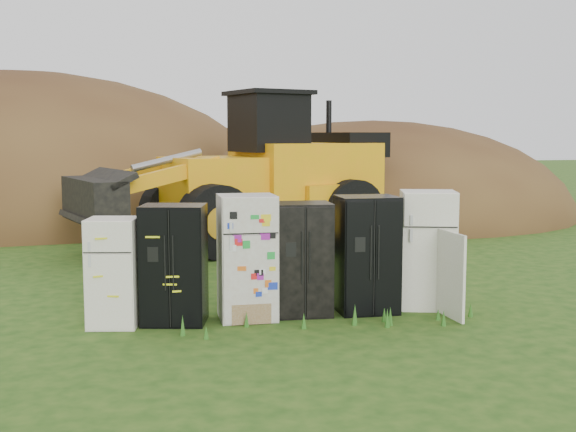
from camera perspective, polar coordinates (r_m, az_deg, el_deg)
The scene contains 10 objects.
ground at distance 11.23m, azimuth -0.53°, elevation -7.89°, with size 120.00×120.00×0.00m, color #1E4512.
fridge_leftmost at distance 10.80m, azimuth -13.62°, elevation -4.35°, with size 0.70×0.67×1.58m, color white, non-canonical shape.
fridge_black_side at distance 10.78m, azimuth -8.99°, elevation -3.79°, with size 0.92×0.72×1.76m, color black, non-canonical shape.
fridge_sticker at distance 10.91m, azimuth -3.25°, elevation -3.26°, with size 0.84×0.78×1.88m, color silver, non-canonical shape.
fridge_dark_mid at distance 11.16m, azimuth 1.07°, elevation -3.40°, with size 0.89×0.73×1.74m, color black, non-canonical shape.
fridge_black_right at distance 11.39m, azimuth 6.22°, elevation -3.02°, with size 0.91×0.76×1.83m, color black, non-canonical shape.
fridge_open_door at distance 11.84m, azimuth 10.95°, elevation -2.60°, with size 0.85×0.79×1.89m, color white, non-canonical shape.
wheel_loader at distance 17.73m, azimuth -4.29°, elevation 3.69°, with size 7.98×3.24×3.86m, color orange, non-canonical shape.
dirt_mound_right at distance 24.08m, azimuth 6.64°, elevation -0.22°, with size 13.89×10.19×6.49m, color #402514.
dirt_mound_left at distance 26.04m, azimuth -20.51°, elevation -0.09°, with size 18.26×13.69×9.79m, color #402514.
Camera 1 is at (-2.38, -10.62, 2.78)m, focal length 45.00 mm.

